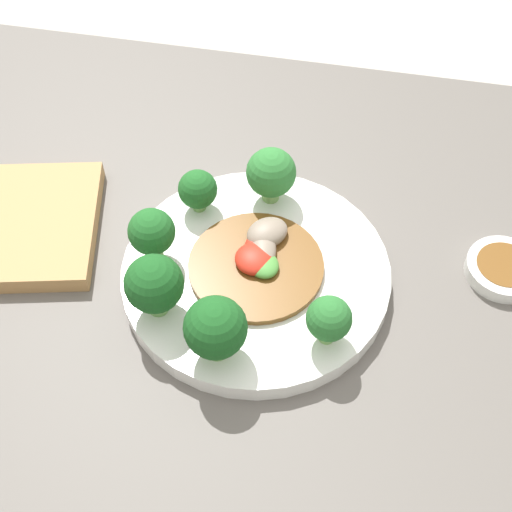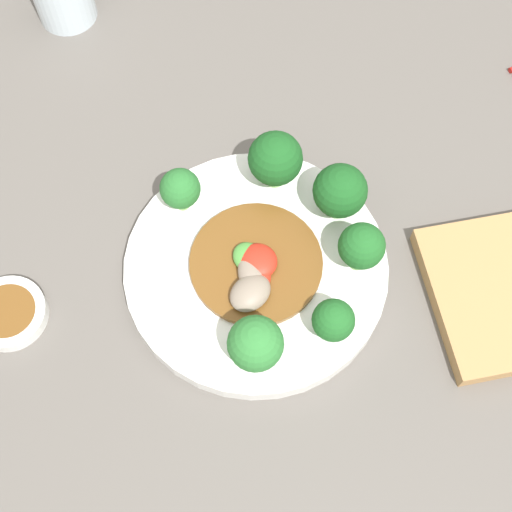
{
  "view_description": "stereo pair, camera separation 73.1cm",
  "coord_description": "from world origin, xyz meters",
  "px_view_note": "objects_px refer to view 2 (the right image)",
  "views": [
    {
      "loc": [
        0.12,
        -0.37,
        1.29
      ],
      "look_at": [
        0.04,
        0.05,
        0.74
      ],
      "focal_mm": 50.0,
      "sensor_mm": 36.0,
      "label": 1
    },
    {
      "loc": [
        0.03,
        0.35,
        1.38
      ],
      "look_at": [
        0.04,
        0.05,
        0.74
      ],
      "focal_mm": 50.0,
      "sensor_mm": 36.0,
      "label": 2
    }
  ],
  "objects_px": {
    "plate": "(256,269)",
    "stirfry_center": "(255,268)",
    "broccoli_southeast": "(180,189)",
    "broccoli_south": "(275,159)",
    "sauce_dish": "(8,313)",
    "broccoli_north": "(255,344)",
    "broccoli_west": "(362,247)",
    "broccoli_southwest": "(340,191)",
    "broccoli_northwest": "(333,320)"
  },
  "relations": [
    {
      "from": "plate",
      "to": "broccoli_west",
      "type": "relative_size",
      "value": 4.3
    },
    {
      "from": "stirfry_center",
      "to": "broccoli_south",
      "type": "bearing_deg",
      "value": -99.07
    },
    {
      "from": "plate",
      "to": "broccoli_northwest",
      "type": "xyz_separation_m",
      "value": [
        -0.07,
        0.07,
        0.04
      ]
    },
    {
      "from": "broccoli_south",
      "to": "sauce_dish",
      "type": "xyz_separation_m",
      "value": [
        0.26,
        0.16,
        -0.05
      ]
    },
    {
      "from": "sauce_dish",
      "to": "broccoli_southwest",
      "type": "bearing_deg",
      "value": -159.53
    },
    {
      "from": "broccoli_west",
      "to": "stirfry_center",
      "type": "bearing_deg",
      "value": 6.99
    },
    {
      "from": "plate",
      "to": "stirfry_center",
      "type": "bearing_deg",
      "value": 81.87
    },
    {
      "from": "broccoli_southeast",
      "to": "broccoli_west",
      "type": "distance_m",
      "value": 0.19
    },
    {
      "from": "broccoli_north",
      "to": "sauce_dish",
      "type": "distance_m",
      "value": 0.26
    },
    {
      "from": "broccoli_north",
      "to": "sauce_dish",
      "type": "relative_size",
      "value": 0.84
    },
    {
      "from": "broccoli_southeast",
      "to": "stirfry_center",
      "type": "relative_size",
      "value": 0.4
    },
    {
      "from": "broccoli_north",
      "to": "broccoli_south",
      "type": "distance_m",
      "value": 0.2
    },
    {
      "from": "plate",
      "to": "broccoli_south",
      "type": "bearing_deg",
      "value": -99.14
    },
    {
      "from": "plate",
      "to": "broccoli_southwest",
      "type": "height_order",
      "value": "broccoli_southwest"
    },
    {
      "from": "plate",
      "to": "broccoli_northwest",
      "type": "bearing_deg",
      "value": 137.81
    },
    {
      "from": "broccoli_southeast",
      "to": "sauce_dish",
      "type": "relative_size",
      "value": 0.71
    },
    {
      "from": "broccoli_southeast",
      "to": "broccoli_south",
      "type": "bearing_deg",
      "value": -160.48
    },
    {
      "from": "sauce_dish",
      "to": "broccoli_west",
      "type": "bearing_deg",
      "value": -169.87
    },
    {
      "from": "broccoli_west",
      "to": "broccoli_south",
      "type": "height_order",
      "value": "broccoli_south"
    },
    {
      "from": "broccoli_northwest",
      "to": "sauce_dish",
      "type": "relative_size",
      "value": 0.64
    },
    {
      "from": "broccoli_northwest",
      "to": "stirfry_center",
      "type": "bearing_deg",
      "value": -38.45
    },
    {
      "from": "broccoli_northwest",
      "to": "stirfry_center",
      "type": "distance_m",
      "value": 0.1
    },
    {
      "from": "broccoli_north",
      "to": "sauce_dish",
      "type": "xyz_separation_m",
      "value": [
        0.25,
        -0.04,
        -0.05
      ]
    },
    {
      "from": "broccoli_south",
      "to": "sauce_dish",
      "type": "bearing_deg",
      "value": 31.05
    },
    {
      "from": "broccoli_southeast",
      "to": "broccoli_north",
      "type": "relative_size",
      "value": 0.83
    },
    {
      "from": "broccoli_southwest",
      "to": "sauce_dish",
      "type": "xyz_separation_m",
      "value": [
        0.33,
        0.12,
        -0.05
      ]
    },
    {
      "from": "broccoli_northwest",
      "to": "broccoli_southwest",
      "type": "xyz_separation_m",
      "value": [
        -0.01,
        -0.13,
        0.01
      ]
    },
    {
      "from": "plate",
      "to": "stirfry_center",
      "type": "relative_size",
      "value": 1.99
    },
    {
      "from": "broccoli_southeast",
      "to": "broccoli_northwest",
      "type": "relative_size",
      "value": 1.1
    },
    {
      "from": "broccoli_west",
      "to": "sauce_dish",
      "type": "bearing_deg",
      "value": 10.13
    },
    {
      "from": "broccoli_southeast",
      "to": "broccoli_southwest",
      "type": "bearing_deg",
      "value": 179.46
    },
    {
      "from": "plate",
      "to": "sauce_dish",
      "type": "relative_size",
      "value": 3.51
    },
    {
      "from": "broccoli_north",
      "to": "broccoli_northwest",
      "type": "xyz_separation_m",
      "value": [
        -0.07,
        -0.03,
        -0.01
      ]
    },
    {
      "from": "broccoli_south",
      "to": "stirfry_center",
      "type": "xyz_separation_m",
      "value": [
        0.02,
        0.11,
        -0.03
      ]
    },
    {
      "from": "broccoli_northwest",
      "to": "broccoli_north",
      "type": "bearing_deg",
      "value": 21.75
    },
    {
      "from": "broccoli_southwest",
      "to": "sauce_dish",
      "type": "relative_size",
      "value": 0.9
    },
    {
      "from": "broccoli_northwest",
      "to": "broccoli_southeast",
      "type": "bearing_deg",
      "value": -41.11
    },
    {
      "from": "broccoli_south",
      "to": "sauce_dish",
      "type": "relative_size",
      "value": 0.91
    },
    {
      "from": "broccoli_south",
      "to": "broccoli_southwest",
      "type": "height_order",
      "value": "broccoli_south"
    },
    {
      "from": "broccoli_southeast",
      "to": "broccoli_west",
      "type": "relative_size",
      "value": 0.86
    },
    {
      "from": "plate",
      "to": "stirfry_center",
      "type": "distance_m",
      "value": 0.02
    },
    {
      "from": "broccoli_southwest",
      "to": "stirfry_center",
      "type": "xyz_separation_m",
      "value": [
        0.08,
        0.07,
        -0.03
      ]
    },
    {
      "from": "plate",
      "to": "broccoli_southwest",
      "type": "distance_m",
      "value": 0.12
    },
    {
      "from": "broccoli_southeast",
      "to": "broccoli_south",
      "type": "relative_size",
      "value": 0.77
    },
    {
      "from": "broccoli_west",
      "to": "sauce_dish",
      "type": "distance_m",
      "value": 0.36
    },
    {
      "from": "broccoli_north",
      "to": "broccoli_northwest",
      "type": "height_order",
      "value": "broccoli_north"
    },
    {
      "from": "broccoli_northwest",
      "to": "sauce_dish",
      "type": "bearing_deg",
      "value": -1.94
    },
    {
      "from": "stirfry_center",
      "to": "broccoli_west",
      "type": "bearing_deg",
      "value": -173.01
    },
    {
      "from": "broccoli_north",
      "to": "broccoli_southeast",
      "type": "bearing_deg",
      "value": -63.23
    },
    {
      "from": "stirfry_center",
      "to": "sauce_dish",
      "type": "xyz_separation_m",
      "value": [
        0.24,
        0.05,
        -0.02
      ]
    }
  ]
}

